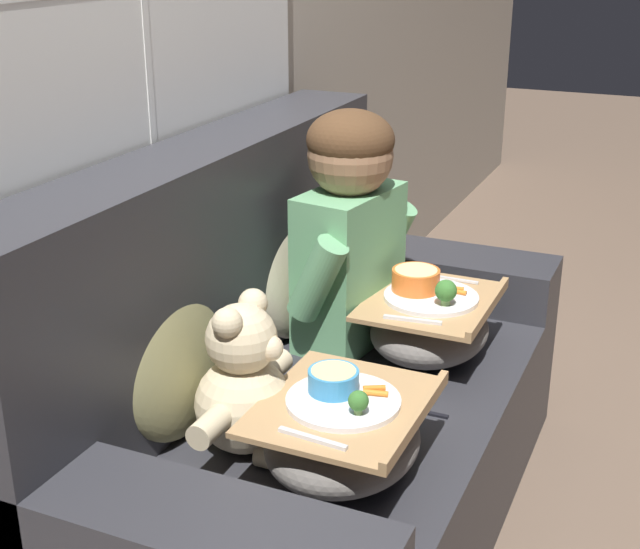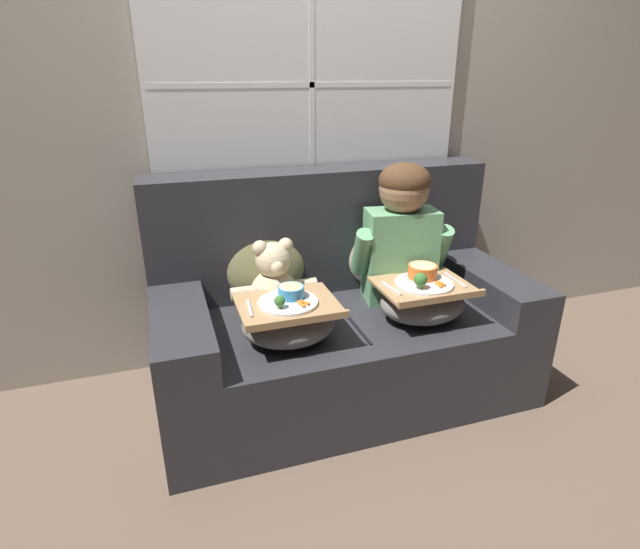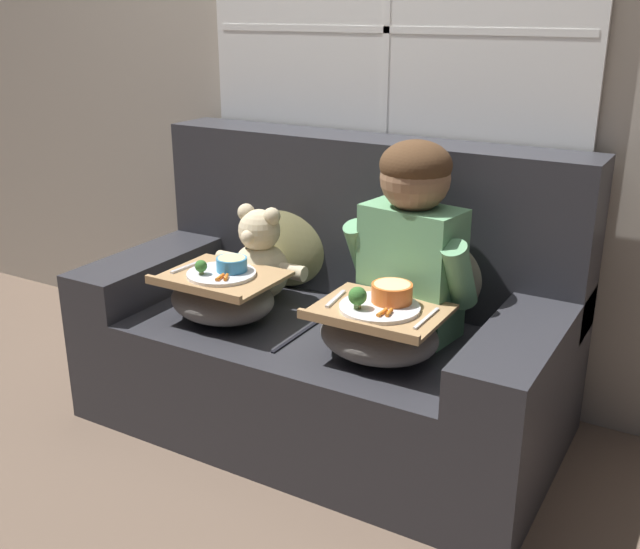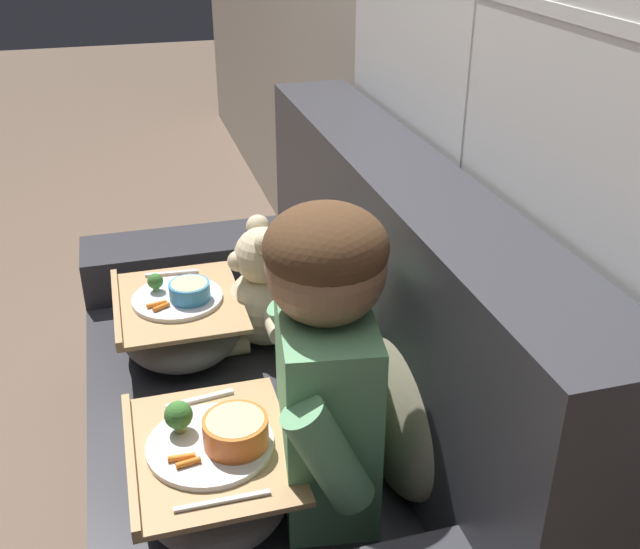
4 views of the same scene
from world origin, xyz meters
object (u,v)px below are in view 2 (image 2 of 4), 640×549
object	(u,v)px
lap_tray_child	(423,299)
lap_tray_teddy	(289,320)
child_figure	(402,227)
throw_pillow_behind_child	(383,246)
teddy_bear	(275,285)
couch	(336,315)
throw_pillow_behind_teddy	(265,260)

from	to	relation	value
lap_tray_child	lap_tray_teddy	size ratio (longest dim) A/B	1.00
child_figure	lap_tray_child	bearing A→B (deg)	-89.86
throw_pillow_behind_child	lap_tray_teddy	distance (m)	0.73
teddy_bear	lap_tray_child	bearing A→B (deg)	-20.69
child_figure	lap_tray_teddy	xyz separation A→B (m)	(-0.59, -0.23, -0.26)
couch	teddy_bear	size ratio (longest dim) A/B	4.33
lap_tray_teddy	teddy_bear	bearing A→B (deg)	90.10
couch	lap_tray_child	bearing A→B (deg)	-40.76
throw_pillow_behind_child	child_figure	world-z (taller)	child_figure
child_figure	lap_tray_teddy	distance (m)	0.68
child_figure	throw_pillow_behind_child	bearing A→B (deg)	89.95
child_figure	teddy_bear	xyz separation A→B (m)	(-0.59, -0.00, -0.20)
child_figure	lap_tray_child	world-z (taller)	child_figure
throw_pillow_behind_child	child_figure	distance (m)	0.24
throw_pillow_behind_teddy	lap_tray_child	xyz separation A→B (m)	(0.59, -0.41, -0.10)
lap_tray_child	lap_tray_teddy	xyz separation A→B (m)	(-0.59, -0.00, -0.00)
lap_tray_teddy	couch	bearing A→B (deg)	40.97
couch	lap_tray_teddy	world-z (taller)	couch
child_figure	lap_tray_child	size ratio (longest dim) A/B	1.64
throw_pillow_behind_teddy	lap_tray_teddy	bearing A→B (deg)	-89.94
couch	throw_pillow_behind_teddy	world-z (taller)	couch
couch	teddy_bear	world-z (taller)	couch
couch	lap_tray_teddy	xyz separation A→B (m)	(-0.29, -0.26, 0.15)
lap_tray_teddy	lap_tray_child	bearing A→B (deg)	0.12
child_figure	teddy_bear	size ratio (longest dim) A/B	1.69
throw_pillow_behind_teddy	lap_tray_teddy	xyz separation A→B (m)	(0.00, -0.41, -0.11)
lap_tray_child	throw_pillow_behind_child	bearing A→B (deg)	90.05
lap_tray_child	lap_tray_teddy	world-z (taller)	lap_tray_child
throw_pillow_behind_teddy	teddy_bear	xyz separation A→B (m)	(0.00, -0.19, -0.05)
teddy_bear	lap_tray_child	size ratio (longest dim) A/B	0.97
throw_pillow_behind_child	couch	bearing A→B (deg)	-152.25
lap_tray_teddy	child_figure	bearing A→B (deg)	21.14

